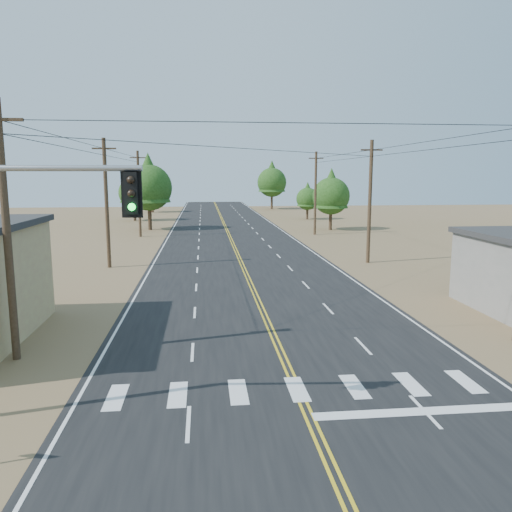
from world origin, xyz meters
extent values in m
cube|color=black|center=(0.00, 30.00, 0.01)|extent=(15.00, 200.00, 0.02)
cylinder|color=#4C3826|center=(-10.50, 12.00, 5.00)|extent=(0.30, 0.30, 10.00)
cylinder|color=#4C3826|center=(-10.50, 32.00, 5.00)|extent=(0.30, 0.30, 10.00)
cube|color=#4C3826|center=(-10.50, 32.00, 9.20)|extent=(1.80, 0.12, 0.12)
cylinder|color=#4C3826|center=(-10.50, 52.00, 5.00)|extent=(0.30, 0.30, 10.00)
cube|color=#4C3826|center=(-10.50, 52.00, 9.20)|extent=(1.80, 0.12, 0.12)
cylinder|color=#4C3826|center=(10.50, 32.00, 5.00)|extent=(0.30, 0.30, 10.00)
cube|color=#4C3826|center=(10.50, 32.00, 9.20)|extent=(1.80, 0.12, 0.12)
cylinder|color=#4C3826|center=(10.50, 52.00, 5.00)|extent=(0.30, 0.30, 10.00)
cube|color=#4C3826|center=(10.50, 52.00, 9.20)|extent=(1.80, 0.12, 0.12)
cylinder|color=gray|center=(-7.85, 6.52, 7.37)|extent=(6.32, 0.67, 0.17)
cube|color=black|center=(-5.00, 6.29, 6.69)|extent=(0.39, 0.34, 1.14)
sphere|color=black|center=(-4.99, 6.10, 7.06)|extent=(0.21, 0.21, 0.21)
sphere|color=black|center=(-4.99, 6.10, 6.69)|extent=(0.21, 0.21, 0.21)
sphere|color=#0CE533|center=(-4.99, 6.10, 6.33)|extent=(0.21, 0.21, 0.21)
cylinder|color=#3F2D1E|center=(-10.17, 59.82, 1.83)|extent=(0.50, 0.50, 3.65)
cone|color=#1C4012|center=(-10.17, 59.82, 6.90)|extent=(5.68, 5.68, 6.49)
sphere|color=#1C4012|center=(-10.17, 59.82, 5.58)|extent=(6.09, 6.09, 6.09)
cylinder|color=#3F2D1E|center=(-14.00, 73.76, 1.45)|extent=(0.44, 0.44, 2.90)
cone|color=#1C4012|center=(-14.00, 73.76, 5.48)|extent=(4.52, 4.52, 5.16)
sphere|color=#1C4012|center=(-14.00, 73.76, 4.44)|extent=(4.84, 4.84, 4.84)
cylinder|color=#3F2D1E|center=(-12.98, 92.17, 1.30)|extent=(0.48, 0.48, 2.60)
cone|color=#1C4012|center=(-12.98, 92.17, 4.91)|extent=(4.05, 4.05, 4.63)
sphere|color=#1C4012|center=(-12.98, 92.17, 3.97)|extent=(4.34, 4.34, 4.34)
cylinder|color=#3F2D1E|center=(13.75, 57.03, 1.47)|extent=(0.41, 0.41, 2.94)
cone|color=#1C4012|center=(13.75, 57.03, 5.54)|extent=(4.57, 4.57, 5.22)
sphere|color=#1C4012|center=(13.75, 57.03, 4.48)|extent=(4.89, 4.89, 4.89)
cylinder|color=#3F2D1E|center=(14.00, 73.21, 1.10)|extent=(0.39, 0.39, 2.21)
cone|color=#1C4012|center=(14.00, 73.21, 4.17)|extent=(3.43, 3.43, 3.92)
sphere|color=#1C4012|center=(14.00, 73.21, 3.37)|extent=(3.68, 3.68, 3.68)
cylinder|color=#3F2D1E|center=(11.66, 99.19, 1.86)|extent=(0.49, 0.49, 3.73)
cone|color=#1C4012|center=(11.66, 99.19, 7.04)|extent=(5.80, 5.80, 6.63)
sphere|color=#1C4012|center=(11.66, 99.19, 5.70)|extent=(6.21, 6.21, 6.21)
camera|label=1|loc=(-3.06, -7.71, 7.17)|focal=35.00mm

